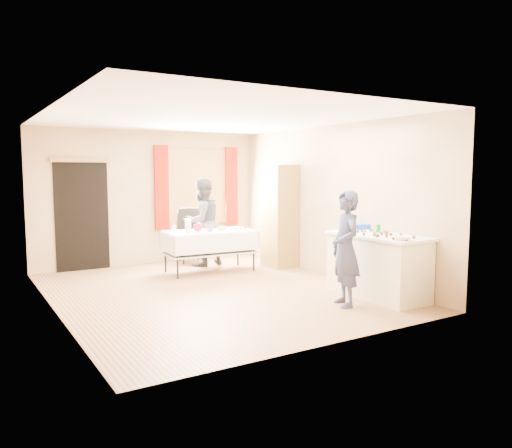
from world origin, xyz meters
TOP-DOWN VIEW (x-y plane):
  - floor at (0.00, 0.00)m, footprint 4.50×5.50m
  - ceiling at (0.00, 0.00)m, footprint 4.50×5.50m
  - wall_back at (0.00, 2.76)m, footprint 4.50×0.02m
  - wall_front at (0.00, -2.76)m, footprint 4.50×0.02m
  - wall_left at (-2.26, 0.00)m, footprint 0.02×5.50m
  - wall_right at (2.26, 0.00)m, footprint 0.02×5.50m
  - window_frame at (1.00, 2.72)m, footprint 1.32×0.06m
  - window_pane at (1.00, 2.71)m, footprint 1.20×0.02m
  - curtain_left at (0.22, 2.67)m, footprint 0.28×0.06m
  - curtain_right at (1.78, 2.67)m, footprint 0.28×0.06m
  - doorway at (-1.30, 2.73)m, footprint 0.95×0.04m
  - door_lintel at (-1.30, 2.70)m, footprint 1.05×0.06m
  - cabinet at (1.99, 1.14)m, footprint 0.50×0.60m
  - counter at (1.89, -1.54)m, footprint 0.73×1.53m
  - party_table at (0.62, 1.37)m, footprint 1.66×0.92m
  - chair at (0.73, 2.46)m, footprint 0.53×0.53m
  - girl at (1.16, -1.66)m, footprint 0.79×0.72m
  - woman at (0.77, 2.00)m, footprint 1.09×0.99m
  - soda_can at (2.07, -1.35)m, footprint 0.07×0.07m
  - mixing_bowl at (1.72, -2.13)m, footprint 0.38×0.38m
  - foam_block at (1.80, -0.93)m, footprint 0.16×0.11m
  - blue_basket at (2.12, -0.89)m, footprint 0.32×0.23m
  - pitcher at (0.18, 1.33)m, footprint 0.12×0.12m
  - cup_red at (0.42, 1.43)m, footprint 0.27×0.27m
  - cup_rainbow at (0.57, 1.25)m, footprint 0.21×0.21m
  - small_bowl at (0.91, 1.43)m, footprint 0.20×0.20m
  - pastry_tray at (1.14, 1.20)m, footprint 0.33×0.27m
  - bottle at (0.03, 1.61)m, footprint 0.11×0.11m
  - cake_balls at (1.88, -1.59)m, footprint 0.53×1.15m

SIDE VIEW (x-z plane):
  - floor at x=0.00m, z-range -0.02..0.00m
  - chair at x=0.73m, z-range -0.22..0.86m
  - party_table at x=0.62m, z-range 0.07..0.82m
  - counter at x=1.89m, z-range 0.00..0.91m
  - pastry_tray at x=1.14m, z-range 0.75..0.77m
  - small_bowl at x=0.91m, z-range 0.75..0.80m
  - girl at x=1.16m, z-range 0.00..1.56m
  - cup_red at x=0.42m, z-range 0.75..0.87m
  - cup_rainbow at x=0.57m, z-range 0.75..0.87m
  - bottle at x=0.03m, z-range 0.75..0.90m
  - woman at x=0.77m, z-range 0.00..1.69m
  - pitcher at x=0.18m, z-range 0.75..0.97m
  - cake_balls at x=1.88m, z-range 0.91..0.95m
  - mixing_bowl at x=1.72m, z-range 0.91..0.96m
  - foam_block at x=1.80m, z-range 0.91..0.99m
  - blue_basket at x=2.12m, z-range 0.91..0.99m
  - cabinet at x=1.99m, z-range 0.00..1.94m
  - soda_can at x=2.07m, z-range 0.91..1.03m
  - doorway at x=-1.30m, z-range 0.00..2.00m
  - wall_back at x=0.00m, z-range 0.00..2.60m
  - wall_front at x=0.00m, z-range 0.00..2.60m
  - wall_left at x=-2.26m, z-range 0.00..2.60m
  - wall_right at x=2.26m, z-range 0.00..2.60m
  - window_frame at x=1.00m, z-range 0.74..2.26m
  - window_pane at x=1.00m, z-range 0.80..2.20m
  - curtain_left at x=0.22m, z-range 0.67..2.33m
  - curtain_right at x=1.78m, z-range 0.67..2.33m
  - door_lintel at x=-1.30m, z-range 1.98..2.06m
  - ceiling at x=0.00m, z-range 2.60..2.62m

